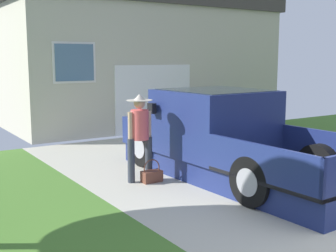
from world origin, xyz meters
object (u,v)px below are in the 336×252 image
person_with_hat (140,130)px  house_with_garage (136,51)px  handbag (152,175)px  wheeled_trash_bin (236,112)px  pickup_truck (220,138)px

person_with_hat → house_with_garage: house_with_garage is taller
handbag → wheeled_trash_bin: 6.28m
handbag → pickup_truck: bearing=-11.9°
pickup_truck → person_with_hat: (-1.52, 0.46, 0.24)m
house_with_garage → person_with_hat: bearing=-118.6°
house_with_garage → pickup_truck: bearing=-107.3°
wheeled_trash_bin → handbag: bearing=-145.9°
pickup_truck → person_with_hat: bearing=160.9°
pickup_truck → person_with_hat: 1.60m
person_with_hat → wheeled_trash_bin: 6.29m
house_with_garage → wheeled_trash_bin: 4.49m
house_with_garage → wheeled_trash_bin: house_with_garage is taller
handbag → house_with_garage: 8.55m
handbag → house_with_garage: (3.74, 7.31, 2.39)m
person_with_hat → house_with_garage: 8.27m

